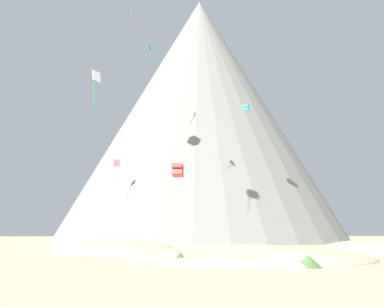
# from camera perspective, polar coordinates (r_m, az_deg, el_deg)

# --- Properties ---
(ground_plane) EXTENTS (400.00, 400.00, 0.00)m
(ground_plane) POSITION_cam_1_polar(r_m,az_deg,el_deg) (34.44, 11.96, -11.79)
(ground_plane) COLOR beige
(dune_foreground_left) EXTENTS (24.00, 29.50, 2.06)m
(dune_foreground_left) POSITION_cam_1_polar(r_m,az_deg,el_deg) (45.18, 6.18, -11.05)
(dune_foreground_left) COLOR beige
(dune_foreground_left) RESTS_ON ground_plane
(dune_back_low) EXTENTS (18.35, 18.73, 2.91)m
(dune_back_low) POSITION_cam_1_polar(r_m,az_deg,el_deg) (53.85, -8.28, -10.56)
(dune_back_low) COLOR #CCBA8E
(dune_back_low) RESTS_ON ground_plane
(bush_low_patch) EXTENTS (1.69, 1.69, 0.85)m
(bush_low_patch) POSITION_cam_1_polar(r_m,az_deg,el_deg) (35.53, -1.27, -11.16)
(bush_low_patch) COLOR #386633
(bush_low_patch) RESTS_ON ground_plane
(bush_ridge_crest) EXTENTS (1.51, 1.51, 0.75)m
(bush_ridge_crest) POSITION_cam_1_polar(r_m,az_deg,el_deg) (53.72, 8.90, -10.15)
(bush_ridge_crest) COLOR #668C4C
(bush_ridge_crest) RESTS_ON ground_plane
(bush_near_right) EXTENTS (2.15, 2.15, 0.79)m
(bush_near_right) POSITION_cam_1_polar(r_m,az_deg,el_deg) (33.60, 12.29, -11.19)
(bush_near_right) COLOR #477238
(bush_near_right) RESTS_ON ground_plane
(bush_far_right) EXTENTS (1.30, 1.30, 0.47)m
(bush_far_right) POSITION_cam_1_polar(r_m,az_deg,el_deg) (57.52, -13.38, -10.04)
(bush_far_right) COLOR #568442
(bush_far_right) RESTS_ON ground_plane
(rock_massif) EXTENTS (73.16, 73.16, 51.95)m
(rock_massif) POSITION_cam_1_polar(r_m,az_deg,el_deg) (113.64, 1.22, 3.04)
(rock_massif) COLOR gray
(rock_massif) RESTS_ON ground_plane
(kite_white_mid) EXTENTS (0.85, 1.02, 3.72)m
(kite_white_mid) POSITION_cam_1_polar(r_m,az_deg,el_deg) (54.78, -10.23, 7.79)
(kite_white_mid) COLOR white
(kite_cyan_mid) EXTENTS (1.11, 1.13, 0.96)m
(kite_cyan_mid) POSITION_cam_1_polar(r_m,az_deg,el_deg) (84.87, 5.79, 4.93)
(kite_cyan_mid) COLOR #33BCDB
(kite_teal_high) EXTENTS (0.68, 0.75, 3.51)m
(kite_teal_high) POSITION_cam_1_polar(r_m,az_deg,el_deg) (90.28, -4.56, 10.87)
(kite_teal_high) COLOR teal
(kite_rainbow_low) EXTENTS (1.00, 0.37, 4.50)m
(kite_rainbow_low) POSITION_cam_1_polar(r_m,az_deg,el_deg) (88.16, -8.08, -1.35)
(kite_rainbow_low) COLOR #E5668C
(kite_green_high) EXTENTS (0.40, 1.22, 2.62)m
(kite_green_high) POSITION_cam_1_polar(r_m,az_deg,el_deg) (77.69, -6.45, 14.43)
(kite_green_high) COLOR green
(kite_red_low) EXTENTS (1.66, 1.74, 1.77)m
(kite_red_low) POSITION_cam_1_polar(r_m,az_deg,el_deg) (68.28, -1.55, -1.78)
(kite_red_low) COLOR red
(kite_lime_low) EXTENTS (1.87, 1.84, 1.59)m
(kite_lime_low) POSITION_cam_1_polar(r_m,az_deg,el_deg) (88.93, -4.55, -4.30)
(kite_lime_low) COLOR #8CD133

